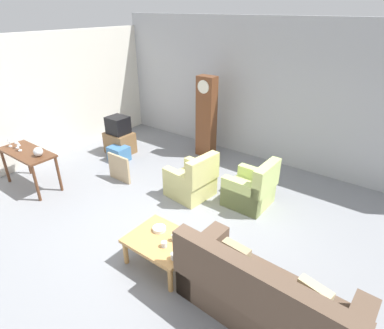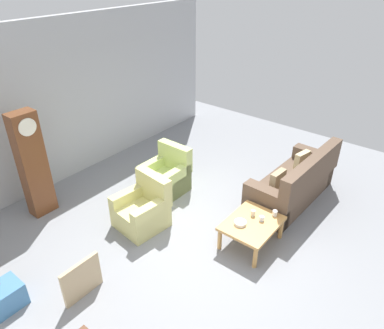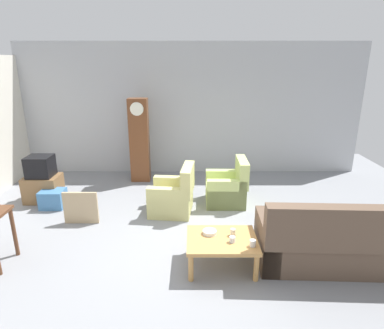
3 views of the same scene
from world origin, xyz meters
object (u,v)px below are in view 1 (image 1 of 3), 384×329
(armchair_olive_far, at_px, (251,190))
(cup_white_porcelain, at_px, (174,256))
(grandfather_clock, at_px, (206,117))
(glass_dome_cloche, at_px, (38,152))
(console_table_dark, at_px, (28,157))
(wine_glass_tall, at_px, (9,140))
(cup_blue_rimmed, at_px, (164,244))
(wine_glass_short, at_px, (18,145))
(framed_picture_leaning, at_px, (119,168))
(tv_crt, at_px, (118,125))
(wine_glass_mid, at_px, (16,142))
(couch_floral, at_px, (264,299))
(cup_cream_tall, at_px, (174,238))
(coffee_table_wood, at_px, (162,242))
(storage_box_blue, at_px, (119,153))
(armchair_olive_near, at_px, (192,182))
(tv_stand_cabinet, at_px, (120,143))
(bowl_white_stacked, at_px, (159,229))

(armchair_olive_far, distance_m, cup_white_porcelain, 2.33)
(grandfather_clock, relative_size, glass_dome_cloche, 11.04)
(console_table_dark, xyz_separation_m, wine_glass_tall, (-0.49, -0.08, 0.26))
(cup_blue_rimmed, relative_size, wine_glass_short, 0.39)
(armchair_olive_far, bearing_deg, framed_picture_leaning, -162.15)
(tv_crt, relative_size, wine_glass_mid, 2.35)
(cup_white_porcelain, relative_size, cup_blue_rimmed, 1.13)
(couch_floral, xyz_separation_m, cup_blue_rimmed, (-1.44, -0.09, 0.12))
(cup_cream_tall, bearing_deg, wine_glass_tall, -178.37)
(coffee_table_wood, distance_m, wine_glass_short, 3.77)
(coffee_table_wood, distance_m, storage_box_blue, 3.68)
(glass_dome_cloche, relative_size, wine_glass_mid, 0.87)
(framed_picture_leaning, bearing_deg, cup_white_porcelain, -28.09)
(grandfather_clock, distance_m, cup_cream_tall, 3.86)
(console_table_dark, distance_m, glass_dome_cloche, 0.45)
(coffee_table_wood, xyz_separation_m, cup_white_porcelain, (0.39, -0.20, 0.11))
(armchair_olive_far, bearing_deg, wine_glass_mid, -153.30)
(armchair_olive_far, xyz_separation_m, wine_glass_mid, (-4.21, -2.12, 0.62))
(storage_box_blue, distance_m, cup_white_porcelain, 4.12)
(coffee_table_wood, bearing_deg, console_table_dark, 179.43)
(armchair_olive_far, bearing_deg, armchair_olive_near, -158.82)
(grandfather_clock, distance_m, tv_crt, 2.19)
(tv_stand_cabinet, bearing_deg, grandfather_clock, 33.59)
(storage_box_blue, relative_size, wine_glass_mid, 2.20)
(cup_white_porcelain, relative_size, wine_glass_short, 0.44)
(coffee_table_wood, height_order, console_table_dark, console_table_dark)
(cup_blue_rimmed, height_order, cup_cream_tall, cup_cream_tall)
(framed_picture_leaning, relative_size, storage_box_blue, 1.33)
(cup_white_porcelain, height_order, wine_glass_short, wine_glass_short)
(console_table_dark, distance_m, framed_picture_leaning, 1.79)
(framed_picture_leaning, bearing_deg, wine_glass_mid, -140.78)
(couch_floral, height_order, coffee_table_wood, couch_floral)
(armchair_olive_near, distance_m, wine_glass_tall, 3.82)
(tv_stand_cabinet, bearing_deg, glass_dome_cloche, -83.56)
(framed_picture_leaning, bearing_deg, wine_glass_short, -136.37)
(armchair_olive_near, height_order, cup_white_porcelain, armchair_olive_near)
(cup_cream_tall, height_order, wine_glass_short, wine_glass_short)
(console_table_dark, bearing_deg, armchair_olive_near, 30.59)
(tv_crt, relative_size, framed_picture_leaning, 0.80)
(tv_stand_cabinet, relative_size, wine_glass_tall, 3.10)
(coffee_table_wood, bearing_deg, couch_floral, -0.03)
(bowl_white_stacked, bearing_deg, tv_stand_cabinet, 147.08)
(storage_box_blue, bearing_deg, armchair_olive_near, -5.08)
(armchair_olive_far, xyz_separation_m, cup_white_porcelain, (0.08, -2.33, 0.17))
(console_table_dark, relative_size, wine_glass_tall, 5.93)
(couch_floral, distance_m, framed_picture_leaning, 4.13)
(tv_stand_cabinet, height_order, tv_crt, tv_crt)
(glass_dome_cloche, bearing_deg, tv_crt, 96.44)
(armchair_olive_near, height_order, tv_stand_cabinet, armchair_olive_near)
(framed_picture_leaning, relative_size, cup_white_porcelain, 6.63)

